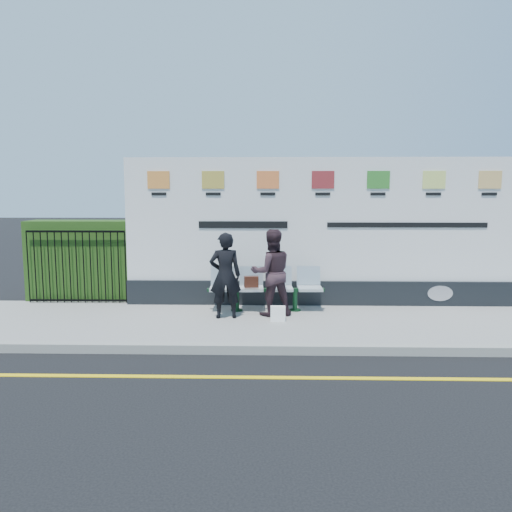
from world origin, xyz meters
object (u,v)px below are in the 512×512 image
(billboard, at_px, (321,242))
(bench, at_px, (266,299))
(woman_left, at_px, (225,275))
(woman_right, at_px, (272,272))

(billboard, height_order, bench, billboard)
(billboard, relative_size, bench, 3.67)
(bench, relative_size, woman_left, 1.38)
(billboard, xyz_separation_m, woman_left, (-1.87, -1.17, -0.51))
(billboard, height_order, woman_left, billboard)
(billboard, height_order, woman_right, billboard)
(bench, bearing_deg, woman_left, -144.60)
(woman_left, height_order, woman_right, woman_right)
(woman_right, bearing_deg, bench, -86.03)
(bench, bearing_deg, woman_right, -74.47)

